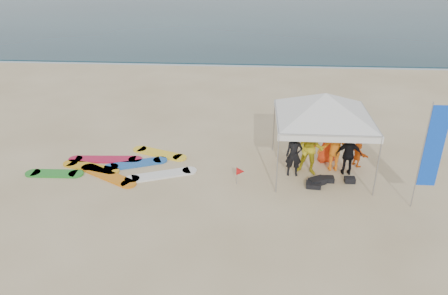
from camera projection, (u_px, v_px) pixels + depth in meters
name	position (u px, v px, depth m)	size (l,w,h in m)	color
ground	(228.00, 220.00, 13.38)	(120.00, 120.00, 0.00)	beige
shoreline_foam	(243.00, 64.00, 29.74)	(160.00, 1.20, 0.01)	silver
person_black_a	(294.00, 155.00, 15.57)	(0.59, 0.39, 1.62)	black
person_yellow	(310.00, 149.00, 15.58)	(0.96, 0.74, 1.97)	gold
person_orange_a	(335.00, 147.00, 15.89)	(1.21, 0.69, 1.87)	orange
person_black_b	(349.00, 155.00, 15.65)	(0.91, 0.38, 1.56)	black
person_orange_b	(328.00, 139.00, 16.47)	(0.91, 0.59, 1.87)	red
person_seated	(358.00, 154.00, 16.34)	(0.91, 0.29, 0.98)	orange
canopy_tent	(326.00, 93.00, 14.88)	(4.58, 4.58, 3.45)	#A5A5A8
feather_flag	(432.00, 148.00, 13.10)	(0.60, 0.04, 3.57)	#A5A5A8
marker_pennant	(240.00, 171.00, 15.11)	(0.28, 0.28, 0.64)	#A5A5A8
gear_pile	(323.00, 182.00, 15.28)	(1.77, 0.79, 0.22)	black
surfboard_spread	(118.00, 167.00, 16.41)	(5.80, 3.25, 0.07)	#258A2A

